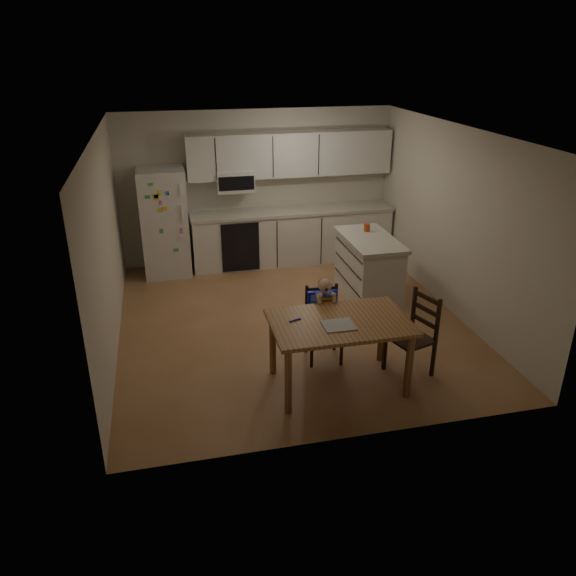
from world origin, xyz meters
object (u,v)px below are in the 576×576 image
(dining_table, at_px, (340,330))
(chair_booster, at_px, (324,309))
(refrigerator, at_px, (165,222))
(chair_side, at_px, (418,329))
(kitchen_island, at_px, (368,269))
(red_cup, at_px, (367,227))

(dining_table, bearing_deg, chair_booster, 89.71)
(dining_table, height_order, chair_booster, chair_booster)
(refrigerator, distance_m, chair_side, 4.53)
(chair_side, bearing_deg, kitchen_island, 158.29)
(kitchen_island, distance_m, chair_booster, 1.79)
(kitchen_island, distance_m, dining_table, 2.31)
(kitchen_island, bearing_deg, chair_booster, -127.48)
(chair_side, bearing_deg, dining_table, -102.64)
(chair_booster, distance_m, chair_side, 1.08)
(kitchen_island, distance_m, red_cup, 0.61)
(refrigerator, relative_size, chair_booster, 1.64)
(kitchen_island, xyz_separation_m, red_cup, (0.06, 0.30, 0.53))
(kitchen_island, relative_size, chair_side, 1.36)
(dining_table, distance_m, chair_booster, 0.62)
(dining_table, xyz_separation_m, chair_booster, (0.00, 0.61, -0.05))
(kitchen_island, bearing_deg, dining_table, -118.21)
(red_cup, bearing_deg, chair_booster, -123.69)
(red_cup, relative_size, chair_booster, 0.11)
(red_cup, height_order, chair_side, red_cup)
(kitchen_island, height_order, chair_side, same)
(dining_table, height_order, chair_side, chair_side)
(kitchen_island, relative_size, dining_table, 0.88)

